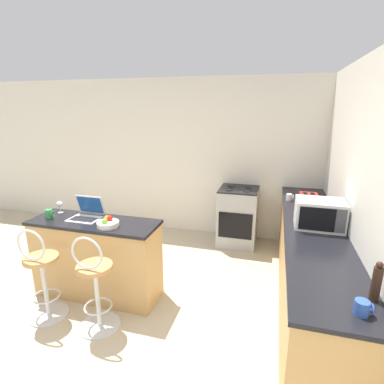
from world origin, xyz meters
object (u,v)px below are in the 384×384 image
(wine_glass_tall, at_px, (60,205))
(stove_range, at_px, (238,216))
(microwave, at_px, (320,214))
(mug_white, at_px, (289,197))
(mug_green, at_px, (49,214))
(mug_blue, at_px, (362,308))
(laptop, at_px, (87,213))
(fruit_bowl, at_px, (108,223))
(toaster, at_px, (308,202))
(pepper_mill, at_px, (377,282))
(bar_stool_near, at_px, (42,276))
(bar_stool_far, at_px, (95,285))

(wine_glass_tall, bearing_deg, stove_range, 41.40)
(microwave, xyz_separation_m, stove_range, (-0.99, 1.34, -0.61))
(mug_white, relative_size, mug_green, 0.90)
(microwave, distance_m, wine_glass_tall, 2.93)
(mug_white, bearing_deg, mug_blue, -81.40)
(laptop, xyz_separation_m, microwave, (2.50, 0.40, 0.09))
(laptop, bearing_deg, fruit_bowl, -24.43)
(toaster, xyz_separation_m, mug_blue, (0.14, -1.98, -0.05))
(microwave, bearing_deg, pepper_mill, -80.68)
(toaster, bearing_deg, fruit_bowl, -151.18)
(bar_stool_near, relative_size, pepper_mill, 3.67)
(microwave, bearing_deg, mug_blue, -86.44)
(bar_stool_far, relative_size, microwave, 2.12)
(bar_stool_far, relative_size, laptop, 2.96)
(laptop, height_order, stove_range, laptop)
(mug_white, height_order, wine_glass_tall, wine_glass_tall)
(fruit_bowl, xyz_separation_m, mug_blue, (2.22, -0.83, 0.01))
(microwave, bearing_deg, mug_white, 106.10)
(toaster, xyz_separation_m, fruit_bowl, (-2.08, -1.15, -0.06))
(bar_stool_near, bearing_deg, wine_glass_tall, 109.37)
(stove_range, bearing_deg, laptop, -130.80)
(wine_glass_tall, bearing_deg, microwave, 6.76)
(toaster, relative_size, stove_range, 0.31)
(bar_stool_near, height_order, microwave, microwave)
(toaster, xyz_separation_m, pepper_mill, (0.25, -1.80, 0.04))
(bar_stool_far, xyz_separation_m, mug_green, (-0.84, 0.45, 0.49))
(bar_stool_far, relative_size, stove_range, 1.10)
(laptop, distance_m, pepper_mill, 2.82)
(bar_stool_near, relative_size, microwave, 2.12)
(microwave, height_order, wine_glass_tall, microwave)
(toaster, bearing_deg, bar_stool_far, -142.20)
(laptop, relative_size, mug_blue, 3.27)
(laptop, relative_size, toaster, 1.22)
(fruit_bowl, relative_size, mug_white, 2.49)
(bar_stool_far, height_order, pepper_mill, pepper_mill)
(bar_stool_far, bearing_deg, stove_range, 65.19)
(bar_stool_far, bearing_deg, pepper_mill, -5.94)
(laptop, relative_size, mug_white, 3.70)
(laptop, bearing_deg, bar_stool_far, -53.39)
(microwave, distance_m, toaster, 0.58)
(toaster, xyz_separation_m, stove_range, (-0.94, 0.76, -0.55))
(pepper_mill, relative_size, wine_glass_tall, 1.91)
(bar_stool_near, xyz_separation_m, bar_stool_far, (0.61, 0.00, 0.00))
(mug_white, bearing_deg, wine_glass_tall, -154.69)
(laptop, height_order, fruit_bowl, laptop)
(bar_stool_near, bearing_deg, stove_range, 54.01)
(stove_range, bearing_deg, microwave, -53.56)
(stove_range, relative_size, pepper_mill, 3.34)
(bar_stool_far, height_order, wine_glass_tall, wine_glass_tall)
(stove_range, height_order, mug_white, mug_white)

